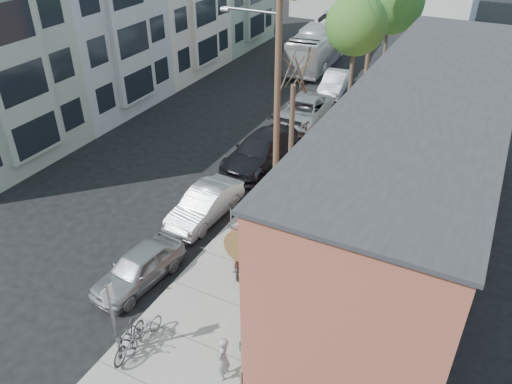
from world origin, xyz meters
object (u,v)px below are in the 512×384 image
at_px(bus, 321,43).
at_px(patio_chair_b, 278,302).
at_px(parked_bike_a, 129,339).
at_px(utility_pole_near, 276,80).
at_px(car_1, 205,204).
at_px(patio_chair_a, 248,339).
at_px(patron_grey, 223,358).
at_px(car_4, 335,83).
at_px(parking_meter_far, 305,134).
at_px(tree_bare, 291,134).
at_px(car_0, 139,267).
at_px(tree_leafy_mid, 356,25).
at_px(car_3, 304,111).
at_px(sign_post, 112,313).
at_px(parked_bike_b, 143,332).
at_px(patron_green, 288,267).
at_px(cyclist, 239,248).
at_px(car_2, 260,151).
at_px(parking_meter_near, 231,211).
at_px(tree_leafy_far, 392,1).

bearing_deg(bus, patio_chair_b, -75.95).
bearing_deg(bus, parked_bike_a, -84.14).
xyz_separation_m(utility_pole_near, car_1, (-1.59, -3.71, -4.71)).
bearing_deg(bus, patio_chair_a, -77.37).
xyz_separation_m(patron_grey, car_4, (-4.93, 23.84, -0.23)).
bearing_deg(patio_chair_b, parking_meter_far, 84.51).
xyz_separation_m(tree_bare, patio_chair_b, (3.27, -8.42, -1.95)).
bearing_deg(car_0, patio_chair_a, -6.38).
bearing_deg(car_4, patio_chair_b, -81.54).
distance_m(patio_chair_a, patron_grey, 1.29).
distance_m(patio_chair_a, patio_chair_b, 1.91).
height_order(tree_leafy_mid, car_3, tree_leafy_mid).
xyz_separation_m(sign_post, bus, (-4.84, 30.40, -0.31)).
distance_m(parked_bike_a, parked_bike_b, 0.52).
distance_m(patio_chair_a, patron_green, 3.21).
height_order(cyclist, bus, bus).
bearing_deg(patio_chair_b, tree_bare, 87.69).
height_order(patron_green, bus, bus).
bearing_deg(patron_green, car_4, -158.65).
relative_size(patio_chair_a, patron_grey, 0.56).
bearing_deg(patio_chair_a, cyclist, 99.47).
bearing_deg(car_0, bus, 102.45).
relative_size(tree_leafy_mid, car_0, 1.83).
height_order(tree_bare, car_4, tree_bare).
relative_size(car_2, car_4, 1.29).
bearing_deg(patron_green, parked_bike_b, -27.46).
xyz_separation_m(parking_meter_near, patron_grey, (3.48, -6.62, -0.05)).
height_order(tree_leafy_far, car_4, tree_leafy_far).
bearing_deg(car_3, utility_pole_near, -80.24).
distance_m(patio_chair_b, bus, 27.93).
relative_size(sign_post, car_0, 0.71).
xyz_separation_m(utility_pole_near, patio_chair_b, (3.68, -7.49, -4.82)).
xyz_separation_m(tree_bare, tree_leafy_mid, (0.00, 9.01, 3.01)).
distance_m(parking_meter_near, parked_bike_b, 6.69).
xyz_separation_m(utility_pole_near, car_2, (-1.59, 1.70, -4.60)).
bearing_deg(sign_post, car_0, 117.32).
distance_m(tree_leafy_far, patron_green, 24.97).
height_order(patron_grey, patron_green, patron_green).
xyz_separation_m(tree_leafy_far, patron_green, (3.05, -24.41, -4.29)).
bearing_deg(tree_leafy_mid, parked_bike_b, -89.91).
bearing_deg(sign_post, car_2, 96.80).
height_order(patio_chair_a, patron_grey, patron_grey).
relative_size(car_0, car_3, 0.75).
distance_m(utility_pole_near, car_1, 6.20).
relative_size(parked_bike_b, car_3, 0.33).
distance_m(parking_meter_near, tree_leafy_mid, 14.68).
bearing_deg(parking_meter_near, parking_meter_far, 90.00).
xyz_separation_m(cyclist, bus, (-6.28, 25.19, 0.45)).
bearing_deg(parking_meter_far, bus, 107.70).
xyz_separation_m(tree_leafy_far, car_2, (-2.00, -16.50, -4.57)).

